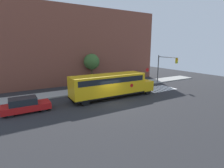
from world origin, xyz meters
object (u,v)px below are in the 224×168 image
(stop_sign, at_px, (147,73))
(school_bus, at_px, (111,84))
(tree_near_sidewalk, at_px, (92,62))
(parked_car, at_px, (25,105))
(traffic_light, at_px, (164,65))

(stop_sign, bearing_deg, school_bus, -156.10)
(tree_near_sidewalk, bearing_deg, school_bus, -99.20)
(school_bus, xyz_separation_m, parked_car, (-9.64, 0.05, -1.00))
(school_bus, bearing_deg, tree_near_sidewalk, 80.80)
(school_bus, relative_size, tree_near_sidewalk, 2.14)
(stop_sign, bearing_deg, tree_near_sidewalk, 151.17)
(stop_sign, xyz_separation_m, tree_near_sidewalk, (-8.29, 4.56, 2.00))
(school_bus, bearing_deg, parked_car, 179.67)
(traffic_light, distance_m, tree_near_sidewalk, 12.21)
(school_bus, distance_m, traffic_light, 12.13)
(parked_car, xyz_separation_m, stop_sign, (19.36, 4.25, 1.05))
(stop_sign, distance_m, traffic_light, 3.18)
(school_bus, relative_size, parked_car, 2.52)
(school_bus, bearing_deg, traffic_light, 11.57)
(school_bus, xyz_separation_m, stop_sign, (9.72, 4.31, 0.05))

